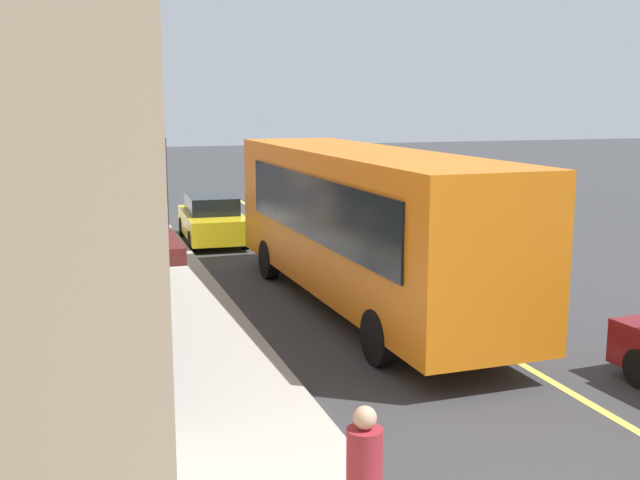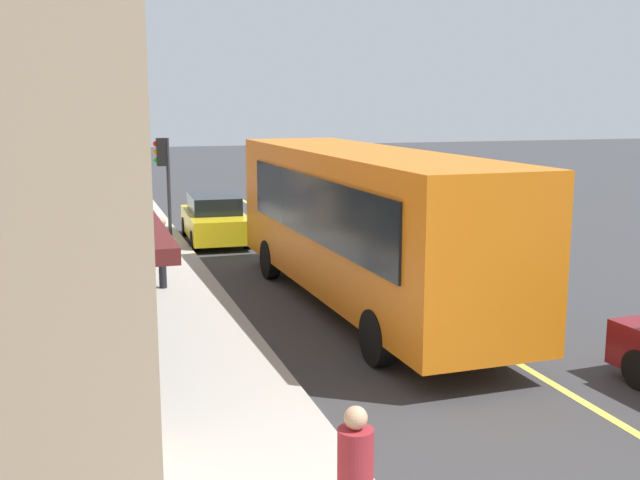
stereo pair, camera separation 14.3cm
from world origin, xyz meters
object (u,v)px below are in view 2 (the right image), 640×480
at_px(bus, 362,220).
at_px(pedestrian_by_curb, 355,473).
at_px(pedestrian_waiting, 122,209).
at_px(traffic_light, 163,163).
at_px(car_navy, 345,198).
at_px(car_yellow, 215,219).
at_px(pedestrian_near_storefront, 162,246).

height_order(bus, pedestrian_by_curb, bus).
relative_size(bus, pedestrian_by_curb, 6.81).
relative_size(bus, pedestrian_waiting, 6.46).
relative_size(traffic_light, car_navy, 0.74).
xyz_separation_m(car_yellow, pedestrian_by_curb, (-18.37, 1.84, 0.39)).
xyz_separation_m(bus, car_yellow, (9.10, 1.68, -1.24)).
distance_m(bus, car_navy, 13.84).
bearing_deg(car_yellow, traffic_light, 61.38).
bearing_deg(bus, pedestrian_waiting, 26.95).
height_order(bus, pedestrian_near_storefront, bus).
height_order(pedestrian_near_storefront, pedestrian_by_curb, pedestrian_near_storefront).
distance_m(car_yellow, pedestrian_by_curb, 18.46).
height_order(car_navy, pedestrian_waiting, pedestrian_waiting).
relative_size(car_navy, pedestrian_near_storefront, 2.55).
bearing_deg(pedestrian_waiting, car_navy, -65.22).
height_order(car_yellow, pedestrian_by_curb, pedestrian_by_curb).
bearing_deg(traffic_light, pedestrian_by_curb, 178.99).
height_order(car_navy, pedestrian_by_curb, pedestrian_by_curb).
bearing_deg(car_yellow, pedestrian_by_curb, 174.27).
bearing_deg(bus, car_navy, -17.87).
bearing_deg(car_yellow, pedestrian_waiting, 90.99).
bearing_deg(pedestrian_by_curb, pedestrian_waiting, 3.36).
height_order(car_navy, pedestrian_near_storefront, pedestrian_near_storefront).
bearing_deg(pedestrian_near_storefront, pedestrian_by_curb, -177.47).
distance_m(traffic_light, car_navy, 8.28).
bearing_deg(bus, pedestrian_near_storefront, 57.27).
distance_m(car_navy, pedestrian_near_storefront, 13.40).
distance_m(bus, pedestrian_by_curb, 9.95).
bearing_deg(pedestrian_near_storefront, car_navy, -38.21).
bearing_deg(pedestrian_near_storefront, car_yellow, -20.02).
xyz_separation_m(bus, traffic_light, (9.92, 3.19, 0.55)).
height_order(pedestrian_near_storefront, pedestrian_waiting, pedestrian_waiting).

